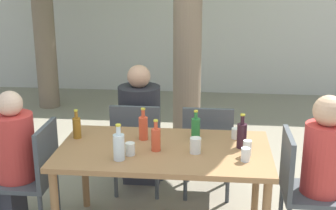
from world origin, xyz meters
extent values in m
cube|color=beige|center=(0.00, 4.36, 1.40)|extent=(10.00, 0.08, 2.80)
cylinder|color=#7A6651|center=(0.06, 1.79, 1.25)|extent=(0.31, 0.31, 2.49)
cylinder|color=#7A6651|center=(-2.10, 3.30, 1.16)|extent=(0.31, 0.31, 2.33)
cube|color=#996B42|center=(0.00, 0.00, 0.72)|extent=(1.60, 0.89, 0.04)
cylinder|color=#996B42|center=(-0.74, 0.39, 0.35)|extent=(0.06, 0.06, 0.70)
cylinder|color=#996B42|center=(0.74, 0.39, 0.35)|extent=(0.06, 0.06, 0.70)
cube|color=#474C51|center=(-1.12, 0.00, 0.42)|extent=(0.44, 0.44, 0.04)
cube|color=#474C51|center=(-0.92, 0.00, 0.66)|extent=(0.04, 0.44, 0.45)
cylinder|color=#474C51|center=(-1.31, 0.19, 0.20)|extent=(0.04, 0.04, 0.40)
cylinder|color=#474C51|center=(-0.93, 0.19, 0.20)|extent=(0.04, 0.04, 0.40)
cube|color=#474C51|center=(1.12, 0.00, 0.42)|extent=(0.44, 0.44, 0.04)
cube|color=#474C51|center=(0.92, 0.00, 0.66)|extent=(0.04, 0.44, 0.45)
cylinder|color=#474C51|center=(1.31, 0.19, 0.20)|extent=(0.04, 0.04, 0.40)
cylinder|color=#474C51|center=(0.93, 0.19, 0.20)|extent=(0.04, 0.04, 0.40)
cube|color=#474C51|center=(-0.32, 0.77, 0.42)|extent=(0.44, 0.44, 0.04)
cube|color=#474C51|center=(-0.32, 0.57, 0.66)|extent=(0.44, 0.04, 0.45)
cylinder|color=#474C51|center=(-0.13, 0.96, 0.20)|extent=(0.04, 0.04, 0.40)
cylinder|color=#474C51|center=(-0.51, 0.96, 0.20)|extent=(0.04, 0.04, 0.40)
cylinder|color=#474C51|center=(-0.13, 0.58, 0.20)|extent=(0.04, 0.04, 0.40)
cylinder|color=#474C51|center=(-0.51, 0.58, 0.20)|extent=(0.04, 0.04, 0.40)
cube|color=#474C51|center=(0.32, 0.77, 0.42)|extent=(0.44, 0.44, 0.04)
cube|color=#474C51|center=(0.32, 0.57, 0.66)|extent=(0.44, 0.04, 0.45)
cylinder|color=#474C51|center=(0.51, 0.96, 0.20)|extent=(0.04, 0.04, 0.40)
cylinder|color=#474C51|center=(0.13, 0.96, 0.20)|extent=(0.04, 0.04, 0.40)
cylinder|color=#474C51|center=(0.51, 0.58, 0.20)|extent=(0.04, 0.04, 0.40)
cylinder|color=#474C51|center=(0.13, 0.58, 0.20)|extent=(0.04, 0.04, 0.40)
cylinder|color=#C63833|center=(-1.18, 0.00, 0.70)|extent=(0.32, 0.32, 0.53)
sphere|color=beige|center=(-1.18, 0.00, 1.06)|extent=(0.20, 0.20, 0.20)
cylinder|color=#C63833|center=(1.18, 0.00, 0.70)|extent=(0.31, 0.31, 0.53)
sphere|color=tan|center=(1.18, 0.00, 1.07)|extent=(0.23, 0.23, 0.23)
cube|color=#383842|center=(-0.32, 1.03, 0.22)|extent=(0.35, 0.40, 0.44)
cylinder|color=#232328|center=(-0.32, 0.83, 0.72)|extent=(0.39, 0.39, 0.56)
sphere|color=tan|center=(-0.32, 0.83, 1.09)|extent=(0.21, 0.21, 0.21)
cylinder|color=silver|center=(-0.29, -0.24, 0.83)|extent=(0.08, 0.08, 0.19)
cylinder|color=silver|center=(-0.29, -0.24, 0.96)|extent=(0.03, 0.03, 0.07)
cylinder|color=gold|center=(-0.29, -0.24, 1.00)|extent=(0.04, 0.04, 0.01)
cylinder|color=#287A38|center=(0.23, 0.24, 0.82)|extent=(0.07, 0.07, 0.16)
cylinder|color=#287A38|center=(0.23, 0.24, 0.93)|extent=(0.03, 0.03, 0.06)
cylinder|color=gold|center=(0.23, 0.24, 0.97)|extent=(0.03, 0.03, 0.01)
cylinder|color=#DB4C2D|center=(-0.05, -0.05, 0.83)|extent=(0.07, 0.07, 0.17)
cylinder|color=#DB4C2D|center=(-0.05, -0.05, 0.94)|extent=(0.03, 0.03, 0.06)
cylinder|color=gold|center=(-0.05, -0.05, 0.98)|extent=(0.03, 0.03, 0.01)
cylinder|color=#9E661E|center=(-0.71, 0.15, 0.82)|extent=(0.06, 0.06, 0.17)
cylinder|color=#9E661E|center=(-0.71, 0.15, 0.94)|extent=(0.03, 0.03, 0.06)
cylinder|color=gold|center=(-0.71, 0.15, 0.97)|extent=(0.03, 0.03, 0.01)
cylinder|color=#DB4C2D|center=(-0.18, 0.17, 0.83)|extent=(0.07, 0.07, 0.18)
cylinder|color=#DB4C2D|center=(-0.18, 0.17, 0.96)|extent=(0.03, 0.03, 0.06)
cylinder|color=gold|center=(-0.18, 0.17, 0.99)|extent=(0.03, 0.03, 0.01)
cylinder|color=#331923|center=(0.58, 0.07, 0.84)|extent=(0.07, 0.07, 0.19)
cylinder|color=#331923|center=(0.58, 0.07, 0.96)|extent=(0.03, 0.03, 0.07)
cylinder|color=gold|center=(0.58, 0.07, 1.00)|extent=(0.04, 0.04, 0.01)
cylinder|color=white|center=(0.60, -0.18, 0.79)|extent=(0.06, 0.06, 0.10)
cylinder|color=silver|center=(-0.23, -0.15, 0.79)|extent=(0.07, 0.07, 0.09)
cylinder|color=silver|center=(0.61, -0.08, 0.80)|extent=(0.06, 0.06, 0.12)
cylinder|color=silver|center=(0.55, 0.26, 0.78)|extent=(0.08, 0.08, 0.08)
cylinder|color=silver|center=(0.24, -0.07, 0.80)|extent=(0.08, 0.08, 0.12)
camera|label=1|loc=(0.36, -3.26, 2.08)|focal=50.00mm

